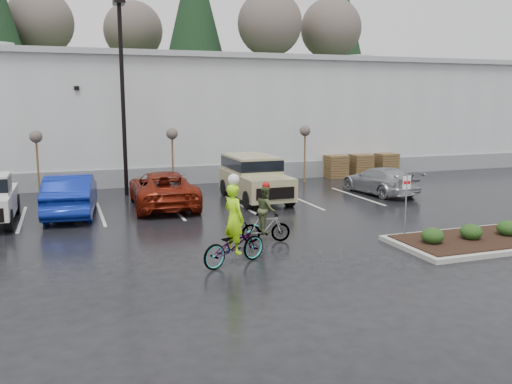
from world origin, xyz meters
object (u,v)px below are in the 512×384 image
object	(u,v)px
cyclist_hivis	(234,237)
sapling_mid	(172,137)
fire_lane_sign	(406,199)
pallet_stack_b	(360,165)
car_far_silver	(380,181)
cyclist_olive	(266,220)
suv_tan	(255,179)
car_red	(163,189)
sapling_west	(36,140)
car_blue	(71,194)
sapling_east	(305,134)
pallet_stack_a	(335,166)
lamppost	(122,77)
pallet_stack_c	(386,164)

from	to	relation	value
cyclist_hivis	sapling_mid	bearing A→B (deg)	-25.90
fire_lane_sign	pallet_stack_b	bearing A→B (deg)	65.12
car_far_silver	cyclist_olive	bearing A→B (deg)	32.23
suv_tan	cyclist_hivis	world-z (taller)	cyclist_hivis
car_red	fire_lane_sign	bearing A→B (deg)	131.25
sapling_west	car_blue	world-z (taller)	sapling_west
suv_tan	cyclist_hivis	xyz separation A→B (m)	(-3.87, -9.08, -0.23)
suv_tan	sapling_mid	bearing A→B (deg)	123.98
sapling_east	fire_lane_sign	size ratio (longest dim) A/B	1.45
suv_tan	cyclist_olive	size ratio (longest dim) A/B	2.52
sapling_mid	fire_lane_sign	size ratio (longest dim) A/B	1.45
fire_lane_sign	pallet_stack_a	bearing A→B (deg)	71.19
car_blue	fire_lane_sign	bearing A→B (deg)	148.71
car_blue	sapling_east	bearing A→B (deg)	-152.91
lamppost	suv_tan	distance (m)	7.96
sapling_east	fire_lane_sign	distance (m)	13.06
pallet_stack_c	car_far_silver	distance (m)	7.10
sapling_mid	suv_tan	world-z (taller)	sapling_mid
fire_lane_sign	pallet_stack_c	bearing A→B (deg)	59.28
pallet_stack_a	lamppost	bearing A→B (deg)	-170.91
pallet_stack_c	lamppost	bearing A→B (deg)	-172.87
sapling_east	suv_tan	bearing A→B (deg)	-135.68
cyclist_hivis	pallet_stack_b	bearing A→B (deg)	-63.11
car_blue	lamppost	bearing A→B (deg)	-118.06
cyclist_hivis	cyclist_olive	size ratio (longest dim) A/B	1.29
lamppost	suv_tan	xyz separation A→B (m)	(5.48, -3.42, -4.66)
lamppost	suv_tan	size ratio (longest dim) A/B	1.81
sapling_mid	cyclist_olive	size ratio (longest dim) A/B	1.58
sapling_west	cyclist_hivis	bearing A→B (deg)	-67.42
sapling_mid	pallet_stack_c	bearing A→B (deg)	4.24
sapling_west	car_blue	size ratio (longest dim) A/B	0.62
pallet_stack_b	suv_tan	world-z (taller)	suv_tan
sapling_east	cyclist_olive	xyz separation A→B (m)	(-6.67, -11.50, -1.97)
pallet_stack_c	car_far_silver	world-z (taller)	pallet_stack_c
pallet_stack_a	car_blue	bearing A→B (deg)	-158.70
cyclist_hivis	fire_lane_sign	bearing A→B (deg)	-105.73
car_blue	cyclist_hivis	distance (m)	9.58
sapling_east	pallet_stack_a	xyz separation A→B (m)	(2.50, 1.00, -2.05)
sapling_east	car_blue	bearing A→B (deg)	-158.80
sapling_west	suv_tan	world-z (taller)	sapling_west
sapling_west	pallet_stack_a	size ratio (longest dim) A/B	2.37
lamppost	car_red	distance (m)	6.10
car_far_silver	pallet_stack_a	bearing A→B (deg)	-101.85
sapling_east	car_far_silver	size ratio (longest dim) A/B	0.69
suv_tan	pallet_stack_c	bearing A→B (deg)	27.24
pallet_stack_b	car_blue	distance (m)	17.83
pallet_stack_a	pallet_stack_b	xyz separation A→B (m)	(1.70, 0.00, 0.00)
sapling_east	car_blue	xyz separation A→B (m)	(-12.62, -4.90, -1.88)
suv_tan	cyclist_olive	bearing A→B (deg)	-106.88
sapling_mid	car_far_silver	size ratio (longest dim) A/B	0.69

